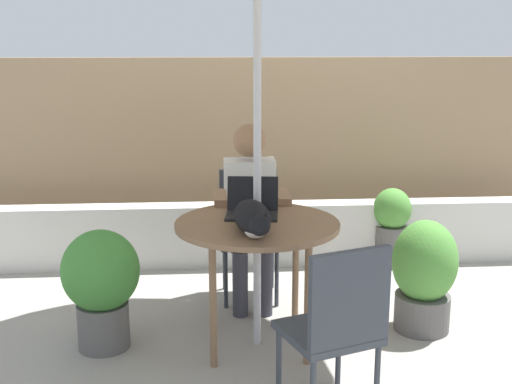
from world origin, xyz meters
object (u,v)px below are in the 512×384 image
laptop (252,204)px  potted_plant_near_fence (424,274)px  patio_table (257,234)px  chair_empty (338,321)px  potted_plant_corner (101,282)px  person_seated (250,205)px  cat (253,219)px  chair_occupied (249,223)px  potted_plant_by_chair (391,224)px

laptop → potted_plant_near_fence: 1.14m
patio_table → laptop: bearing=96.5°
chair_empty → potted_plant_corner: 1.48m
chair_empty → person_seated: (-0.31, 1.47, 0.17)m
potted_plant_near_fence → cat: bearing=-161.5°
potted_plant_near_fence → patio_table: bearing=-172.9°
chair_occupied → potted_plant_near_fence: chair_occupied is taller
potted_plant_near_fence → potted_plant_by_chair: size_ratio=1.13×
chair_empty → cat: 0.77m
person_seated → potted_plant_near_fence: bearing=-26.5°
potted_plant_by_chair → patio_table: bearing=-131.3°
person_seated → potted_plant_by_chair: 1.38m
patio_table → laptop: (-0.02, 0.16, 0.13)m
laptop → potted_plant_by_chair: laptop is taller
person_seated → potted_plant_near_fence: size_ratio=1.74×
person_seated → potted_plant_near_fence: 1.19m
chair_empty → laptop: 1.08m
cat → potted_plant_by_chair: cat is taller
person_seated → potted_plant_by_chair: (1.16, 0.67, -0.35)m
patio_table → potted_plant_corner: bearing=178.5°
person_seated → potted_plant_corner: size_ratio=1.72×
person_seated → potted_plant_near_fence: person_seated is taller
patio_table → chair_empty: (0.31, -0.83, -0.17)m
patio_table → cat: 0.28m
chair_empty → chair_occupied: bearing=100.7°
laptop → potted_plant_corner: laptop is taller
person_seated → potted_plant_corner: 1.12m
chair_empty → potted_plant_by_chair: bearing=68.4°
cat → person_seated: bearing=87.5°
cat → laptop: bearing=86.9°
laptop → potted_plant_by_chair: bearing=44.6°
patio_table → person_seated: size_ratio=0.77×
chair_empty → laptop: laptop is taller
chair_empty → potted_plant_near_fence: chair_empty is taller
cat → chair_empty: bearing=-60.1°
patio_table → laptop: laptop is taller
chair_occupied → person_seated: 0.23m
chair_occupied → potted_plant_near_fence: 1.24m
chair_occupied → potted_plant_near_fence: size_ratio=1.25×
laptop → potted_plant_near_fence: bearing=-1.6°
laptop → chair_empty: bearing=-71.8°
potted_plant_by_chair → cat: bearing=-127.7°
cat → potted_plant_by_chair: bearing=52.3°
potted_plant_near_fence → potted_plant_corner: potted_plant_corner is taller
person_seated → laptop: person_seated is taller
cat → potted_plant_by_chair: 2.01m
chair_occupied → potted_plant_by_chair: bearing=24.1°
chair_empty → laptop: (-0.33, 0.99, 0.30)m
person_seated → laptop: (-0.02, -0.48, 0.13)m
potted_plant_near_fence → potted_plant_by_chair: bearing=83.9°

